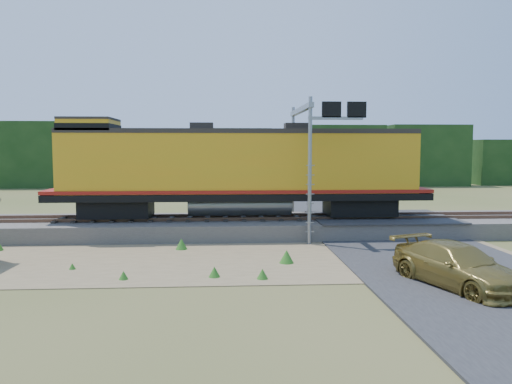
{
  "coord_description": "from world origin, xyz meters",
  "views": [
    {
      "loc": [
        -0.88,
        -18.78,
        4.31
      ],
      "look_at": [
        0.44,
        3.0,
        2.4
      ],
      "focal_mm": 35.0,
      "sensor_mm": 36.0,
      "label": 1
    }
  ],
  "objects": [
    {
      "name": "road",
      "position": [
        7.0,
        0.74,
        0.09
      ],
      "size": [
        7.0,
        66.0,
        0.86
      ],
      "color": "#38383A",
      "rests_on": "ground"
    },
    {
      "name": "ground",
      "position": [
        0.0,
        0.0,
        0.0
      ],
      "size": [
        140.0,
        140.0,
        0.0
      ],
      "primitive_type": "plane",
      "color": "#475123",
      "rests_on": "ground"
    },
    {
      "name": "rails",
      "position": [
        0.0,
        6.0,
        0.88
      ],
      "size": [
        70.0,
        1.54,
        0.16
      ],
      "color": "brown",
      "rests_on": "ballast"
    },
    {
      "name": "dirt_shoulder",
      "position": [
        -2.0,
        0.5,
        0.01
      ],
      "size": [
        26.0,
        8.0,
        0.03
      ],
      "primitive_type": "cube",
      "color": "#8C7754",
      "rests_on": "ground"
    },
    {
      "name": "tree_line_north",
      "position": [
        0.0,
        38.0,
        3.07
      ],
      "size": [
        130.0,
        3.0,
        6.5
      ],
      "color": "#163413",
      "rests_on": "ground"
    },
    {
      "name": "signal_gantry",
      "position": [
        3.19,
        5.35,
        4.97
      ],
      "size": [
        2.61,
        6.2,
        6.58
      ],
      "color": "gray",
      "rests_on": "ground"
    },
    {
      "name": "ballast",
      "position": [
        0.0,
        6.0,
        0.4
      ],
      "size": [
        70.0,
        5.0,
        0.8
      ],
      "primitive_type": "cube",
      "color": "slate",
      "rests_on": "ground"
    },
    {
      "name": "weed_clumps",
      "position": [
        -3.5,
        0.1,
        0.0
      ],
      "size": [
        15.0,
        6.2,
        0.56
      ],
      "primitive_type": null,
      "color": "#307120",
      "rests_on": "ground"
    },
    {
      "name": "locomotive",
      "position": [
        -0.45,
        6.0,
        3.33
      ],
      "size": [
        18.65,
        2.84,
        4.81
      ],
      "color": "black",
      "rests_on": "rails"
    },
    {
      "name": "car",
      "position": [
        6.28,
        -3.99,
        0.68
      ],
      "size": [
        3.33,
        5.04,
        1.36
      ],
      "primitive_type": "imported",
      "rotation": [
        0.0,
        0.0,
        0.34
      ],
      "color": "olive",
      "rests_on": "ground"
    }
  ]
}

